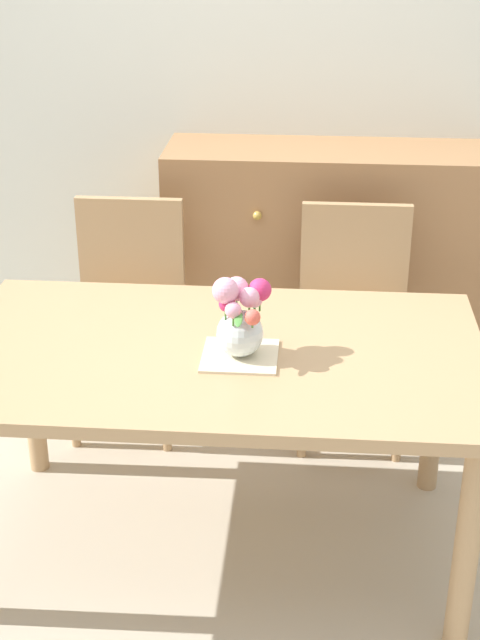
# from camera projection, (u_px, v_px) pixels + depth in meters

# --- Properties ---
(ground_plane) EXTENTS (12.00, 12.00, 0.00)m
(ground_plane) POSITION_uv_depth(u_px,v_px,m) (220.00, 544.00, 3.05)
(ground_plane) COLOR #B7AD99
(back_wall) EXTENTS (7.00, 0.10, 2.80)m
(back_wall) POSITION_uv_depth(u_px,v_px,m) (255.00, 38.00, 3.89)
(back_wall) COLOR silver
(back_wall) RESTS_ON ground_plane
(dining_table) EXTENTS (1.60, 0.94, 0.73)m
(dining_table) POSITION_uv_depth(u_px,v_px,m) (218.00, 374.00, 2.77)
(dining_table) COLOR tan
(dining_table) RESTS_ON ground_plane
(chair_left) EXTENTS (0.42, 0.42, 0.90)m
(chair_left) POSITION_uv_depth(u_px,v_px,m) (128.00, 299.00, 3.59)
(chair_left) COLOR tan
(chair_left) RESTS_ON ground_plane
(chair_right) EXTENTS (0.42, 0.42, 0.90)m
(chair_right) POSITION_uv_depth(u_px,v_px,m) (353.00, 307.00, 3.52)
(chair_right) COLOR tan
(chair_right) RESTS_ON ground_plane
(dresser) EXTENTS (1.40, 0.47, 1.00)m
(dresser) POSITION_uv_depth(u_px,v_px,m) (329.00, 261.00, 4.01)
(dresser) COLOR #9E7047
(dresser) RESTS_ON ground_plane
(placemat) EXTENTS (0.22, 0.22, 0.01)m
(placemat) POSITION_uv_depth(u_px,v_px,m) (240.00, 356.00, 2.68)
(placemat) COLOR beige
(placemat) RESTS_ON dining_table
(flower_vase) EXTENTS (0.17, 0.20, 0.25)m
(flower_vase) POSITION_uv_depth(u_px,v_px,m) (241.00, 318.00, 2.64)
(flower_vase) COLOR silver
(flower_vase) RESTS_ON placemat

